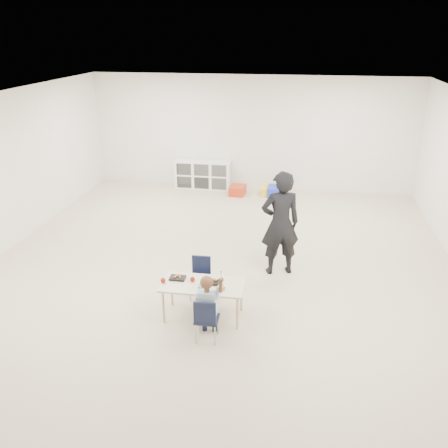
% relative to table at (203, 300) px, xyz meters
% --- Properties ---
extents(room, '(9.00, 9.02, 2.80)m').
position_rel_table_xyz_m(room, '(-0.03, 1.51, 1.13)').
color(room, beige).
rests_on(room, ground).
extents(table, '(1.16, 0.59, 0.53)m').
position_rel_table_xyz_m(table, '(0.00, 0.00, 0.00)').
color(table, beige).
rests_on(table, ground).
extents(chair_near, '(0.31, 0.29, 0.63)m').
position_rel_table_xyz_m(chair_near, '(0.16, -0.51, 0.05)').
color(chair_near, black).
rests_on(chair_near, ground).
extents(chair_far, '(0.31, 0.29, 0.63)m').
position_rel_table_xyz_m(chair_far, '(-0.16, 0.51, 0.05)').
color(chair_far, black).
rests_on(chair_far, ground).
extents(child, '(0.43, 0.43, 1.00)m').
position_rel_table_xyz_m(child, '(0.16, -0.51, 0.23)').
color(child, '#AAC8E6').
rests_on(child, chair_near).
extents(lunch_tray_near, '(0.22, 0.16, 0.03)m').
position_rel_table_xyz_m(lunch_tray_near, '(0.13, 0.04, 0.27)').
color(lunch_tray_near, black).
rests_on(lunch_tray_near, table).
extents(lunch_tray_far, '(0.22, 0.16, 0.03)m').
position_rel_table_xyz_m(lunch_tray_far, '(-0.38, 0.08, 0.27)').
color(lunch_tray_far, black).
rests_on(lunch_tray_far, table).
extents(milk_carton, '(0.07, 0.07, 0.10)m').
position_rel_table_xyz_m(milk_carton, '(0.01, -0.13, 0.31)').
color(milk_carton, white).
rests_on(milk_carton, table).
extents(bread_roll, '(0.09, 0.09, 0.07)m').
position_rel_table_xyz_m(bread_roll, '(0.27, -0.10, 0.29)').
color(bread_roll, '#DCA95A').
rests_on(bread_roll, table).
extents(apple_near, '(0.07, 0.07, 0.07)m').
position_rel_table_xyz_m(apple_near, '(-0.16, 0.04, 0.30)').
color(apple_near, maroon).
rests_on(apple_near, table).
extents(apple_far, '(0.07, 0.07, 0.07)m').
position_rel_table_xyz_m(apple_far, '(-0.55, -0.06, 0.30)').
color(apple_far, maroon).
rests_on(apple_far, table).
extents(cubby_shelf, '(1.40, 0.40, 0.70)m').
position_rel_table_xyz_m(cubby_shelf, '(-1.23, 5.79, 0.08)').
color(cubby_shelf, white).
rests_on(cubby_shelf, ground).
extents(adult, '(0.74, 0.60, 1.76)m').
position_rel_table_xyz_m(adult, '(0.97, 1.52, 0.61)').
color(adult, black).
rests_on(adult, ground).
extents(bin_red, '(0.40, 0.49, 0.22)m').
position_rel_table_xyz_m(bin_red, '(-0.27, 5.39, -0.16)').
color(bin_red, '#B22C11').
rests_on(bin_red, ground).
extents(bin_yellow, '(0.37, 0.45, 0.20)m').
position_rel_table_xyz_m(bin_yellow, '(0.46, 5.49, -0.17)').
color(bin_yellow, yellow).
rests_on(bin_yellow, ground).
extents(bin_blue, '(0.37, 0.47, 0.23)m').
position_rel_table_xyz_m(bin_blue, '(0.65, 5.46, -0.15)').
color(bin_blue, '#192CBE').
rests_on(bin_blue, ground).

